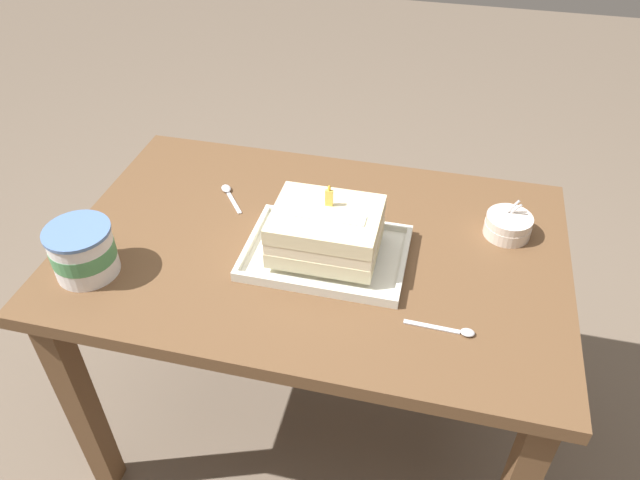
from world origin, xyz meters
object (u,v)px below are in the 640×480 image
Objects in this scene: foil_tray at (326,254)px; serving_spoon_by_bowls at (456,331)px; bowl_stack at (508,225)px; ice_cream_tub at (83,251)px; birthday_cake at (326,231)px; serving_spoon_near_tray at (228,192)px.

foil_tray reaches higher than serving_spoon_by_bowls.
ice_cream_tub is (-0.91, -0.35, 0.03)m from bowl_stack.
serving_spoon_by_bowls is (0.31, -0.16, -0.07)m from birthday_cake.
bowl_stack reaches higher than serving_spoon_near_tray.
birthday_cake is 0.35m from serving_spoon_by_bowls.
ice_cream_tub is at bearing -161.11° from foil_tray.
foil_tray is 0.07m from birthday_cake.
bowl_stack is at bearing 24.09° from foil_tray.
foil_tray is 0.54m from ice_cream_tub.
birthday_cake reaches higher than serving_spoon_near_tray.
foil_tray is at bearing -30.92° from serving_spoon_near_tray.
bowl_stack is at bearing -0.26° from serving_spoon_near_tray.
bowl_stack is 0.36m from serving_spoon_by_bowls.
birthday_cake is at bearing -30.93° from serving_spoon_near_tray.
foil_tray is 3.24× the size of serving_spoon_near_tray.
serving_spoon_near_tray is at bearing 179.74° from bowl_stack.
bowl_stack is 0.77× the size of ice_cream_tub.
serving_spoon_near_tray is (0.20, 0.36, -0.05)m from ice_cream_tub.
birthday_cake is at bearing -90.00° from foil_tray.
foil_tray is 0.36m from serving_spoon_near_tray.
bowl_stack reaches higher than serving_spoon_by_bowls.
serving_spoon_near_tray is 0.79× the size of serving_spoon_by_bowls.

